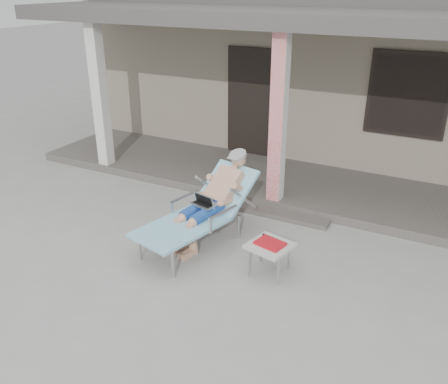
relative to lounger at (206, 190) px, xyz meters
The scene contains 7 objects.
ground 1.12m from the lounger, 56.40° to the right, with size 60.00×60.00×0.00m, color #9E9E99.
house 5.91m from the lounger, 85.64° to the left, with size 10.40×5.40×3.30m.
porch_deck 2.48m from the lounger, 79.23° to the left, with size 10.00×2.00×0.15m, color #605B56.
porch_overhang 3.07m from the lounger, 78.98° to the left, with size 10.00×2.30×2.85m.
porch_step 1.47m from the lounger, 69.43° to the left, with size 2.00×0.30×0.07m, color #605B56.
lounger is the anchor object (origin of this frame).
side_table 1.23m from the lounger, 17.58° to the right, with size 0.59×0.59×0.44m.
Camera 1 is at (2.50, -4.46, 3.42)m, focal length 38.00 mm.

